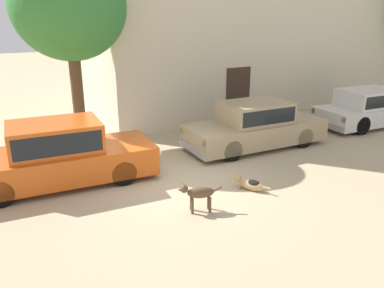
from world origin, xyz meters
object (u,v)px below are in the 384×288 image
at_px(parked_sedan_nearest, 58,154).
at_px(acacia_tree_left, 69,7).
at_px(stray_dog_tan, 249,183).
at_px(parked_sedan_second, 255,125).
at_px(parked_sedan_third, 370,107).
at_px(stray_dog_spotted, 198,193).

xyz_separation_m(parked_sedan_nearest, acacia_tree_left, (1.14, 2.50, 3.44)).
bearing_deg(stray_dog_tan, parked_sedan_second, -68.25).
distance_m(parked_sedan_third, stray_dog_spotted, 9.42).
height_order(parked_sedan_second, stray_dog_tan, parked_sedan_second).
bearing_deg(stray_dog_tan, acacia_tree_left, -0.47).
xyz_separation_m(parked_sedan_nearest, parked_sedan_second, (5.93, -0.12, -0.05)).
height_order(parked_sedan_nearest, parked_sedan_third, parked_sedan_nearest).
bearing_deg(parked_sedan_third, acacia_tree_left, 168.87).
relative_size(stray_dog_spotted, stray_dog_tan, 0.99).
xyz_separation_m(parked_sedan_second, acacia_tree_left, (-4.79, 2.62, 3.48)).
distance_m(parked_sedan_nearest, acacia_tree_left, 4.40).
bearing_deg(parked_sedan_second, parked_sedan_nearest, -179.00).
xyz_separation_m(stray_dog_spotted, acacia_tree_left, (-1.10, 5.45, 3.77)).
xyz_separation_m(parked_sedan_second, stray_dog_tan, (-2.09, -2.49, -0.55)).
relative_size(parked_sedan_third, stray_dog_tan, 4.95).
bearing_deg(parked_sedan_third, parked_sedan_second, -177.14).
bearing_deg(parked_sedan_nearest, stray_dog_spotted, -48.69).
height_order(parked_sedan_nearest, parked_sedan_second, parked_sedan_nearest).
distance_m(parked_sedan_second, acacia_tree_left, 6.47).
height_order(stray_dog_tan, acacia_tree_left, acacia_tree_left).
bearing_deg(parked_sedan_third, stray_dog_spotted, -159.21).
relative_size(parked_sedan_nearest, stray_dog_spotted, 5.30).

